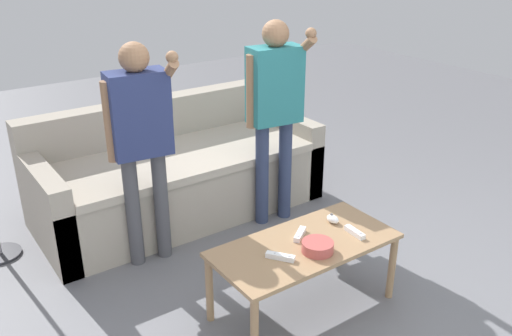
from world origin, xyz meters
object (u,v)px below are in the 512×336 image
object	(u,v)px
player_right	(275,100)
game_remote_wand_far	(355,232)
coffee_table	(305,251)
game_remote_nunchuk	(333,219)
game_remote_wand_near	(280,257)
snack_bowl	(318,247)
couch	(177,174)
game_remote_wand_spare	(300,234)
player_left	(141,131)

from	to	relation	value
player_right	game_remote_wand_far	size ratio (longest dim) A/B	10.08
coffee_table	game_remote_nunchuk	bearing A→B (deg)	16.73
game_remote_wand_near	snack_bowl	bearing A→B (deg)	-14.97
game_remote_wand_near	game_remote_nunchuk	bearing A→B (deg)	15.21
couch	game_remote_nunchuk	bearing A→B (deg)	-78.44
game_remote_wand_far	game_remote_wand_spare	size ratio (longest dim) A/B	1.06
game_remote_nunchuk	game_remote_wand_far	distance (m)	0.18
game_remote_wand_spare	game_remote_wand_near	bearing A→B (deg)	-152.53
game_remote_nunchuk	player_left	size ratio (longest dim) A/B	0.06
coffee_table	player_left	world-z (taller)	player_left
game_remote_nunchuk	game_remote_wand_near	distance (m)	0.52
player_left	game_remote_wand_spare	size ratio (longest dim) A/B	10.36
coffee_table	game_remote_wand_spare	size ratio (longest dim) A/B	7.53
coffee_table	player_right	bearing A→B (deg)	62.28
game_remote_wand_near	game_remote_wand_far	size ratio (longest dim) A/B	1.00
snack_bowl	game_remote_wand_far	bearing A→B (deg)	2.78
game_remote_wand_far	snack_bowl	bearing A→B (deg)	-177.22
player_right	snack_bowl	bearing A→B (deg)	-115.37
game_remote_wand_near	game_remote_wand_far	world-z (taller)	same
couch	player_right	xyz separation A→B (m)	(0.53, -0.57, 0.65)
game_remote_wand_far	game_remote_wand_spare	world-z (taller)	same
player_right	game_remote_wand_far	distance (m)	1.20
couch	game_remote_wand_near	xyz separation A→B (m)	(-0.20, -1.60, 0.16)
snack_bowl	game_remote_wand_near	xyz separation A→B (m)	(-0.21, 0.06, -0.01)
snack_bowl	couch	bearing A→B (deg)	90.38
coffee_table	game_remote_wand_spare	world-z (taller)	game_remote_wand_spare
couch	game_remote_wand_near	bearing A→B (deg)	-97.19
game_remote_wand_far	game_remote_wand_spare	bearing A→B (deg)	149.14
game_remote_wand_near	game_remote_wand_spare	size ratio (longest dim) A/B	1.05
snack_bowl	game_remote_wand_near	size ratio (longest dim) A/B	1.17
couch	game_remote_wand_far	distance (m)	1.68
player_right	game_remote_wand_near	bearing A→B (deg)	-125.26
game_remote_wand_near	coffee_table	bearing A→B (deg)	13.12
snack_bowl	game_remote_nunchuk	distance (m)	0.35
snack_bowl	player_left	size ratio (longest dim) A/B	0.12
snack_bowl	game_remote_wand_spare	world-z (taller)	snack_bowl
couch	player_right	world-z (taller)	player_right
coffee_table	player_left	bearing A→B (deg)	116.60
couch	snack_bowl	distance (m)	1.67
game_remote_nunchuk	player_right	world-z (taller)	player_right
snack_bowl	game_remote_nunchuk	world-z (taller)	snack_bowl
snack_bowl	game_remote_wand_far	world-z (taller)	snack_bowl
couch	game_remote_nunchuk	distance (m)	1.50
player_right	game_remote_wand_far	bearing A→B (deg)	-101.51
game_remote_wand_near	player_left	bearing A→B (deg)	105.39
coffee_table	snack_bowl	xyz separation A→B (m)	(-0.00, -0.11, 0.09)
coffee_table	game_remote_wand_near	distance (m)	0.23
game_remote_wand_far	coffee_table	bearing A→B (deg)	162.77
snack_bowl	player_right	size ratio (longest dim) A/B	0.12
game_remote_wand_far	player_left	bearing A→B (deg)	126.09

